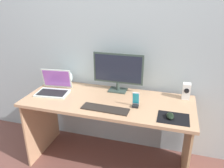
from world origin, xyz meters
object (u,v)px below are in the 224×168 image
Objects in this scene: monitor at (118,71)px; speaker_right at (186,91)px; mouse at (170,116)px; fishbowl at (65,78)px; laptop at (54,88)px; keyboard_external at (105,109)px; phone_in_dock at (136,102)px.

speaker_right is at bearing 0.29° from monitor.
speaker_right is 1.53× the size of mouse.
fishbowl is at bearing 150.96° from mouse.
monitor reaches higher than speaker_right.
mouse is (1.14, -0.41, -0.06)m from fishbowl.
fishbowl is at bearing 86.81° from laptop.
fishbowl is 1.67× the size of mouse.
fishbowl is at bearing 146.76° from keyboard_external.
speaker_right reaches higher than mouse.
keyboard_external is 4.15× the size of mouse.
fishbowl is at bearing 179.38° from monitor.
speaker_right reaches higher than phone_in_dock.
fishbowl is (-1.26, 0.00, 0.00)m from speaker_right.
monitor is 3.29× the size of speaker_right.
speaker_right reaches higher than keyboard_external.
laptop is 2.00× the size of fishbowl.
phone_in_dock is (-0.30, 0.12, 0.03)m from mouse.
laptop is 3.35× the size of mouse.
phone_in_dock reaches higher than mouse.
fishbowl is 0.40× the size of keyboard_external.
monitor reaches higher than phone_in_dock.
mouse is at bearing -19.97° from fishbowl.
phone_in_dock is at bearing -19.61° from fishbowl.
keyboard_external is at bearing -148.11° from speaker_right.
fishbowl reaches higher than phone_in_dock.
speaker_right is 1.10× the size of phone_in_dock.
fishbowl is (-0.60, 0.01, -0.14)m from monitor.
monitor reaches higher than fishbowl.
phone_in_dock is at bearing 28.55° from keyboard_external.
monitor is 0.68m from speaker_right.
phone_in_dock reaches higher than keyboard_external.
speaker_right is at bearing 64.08° from mouse.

